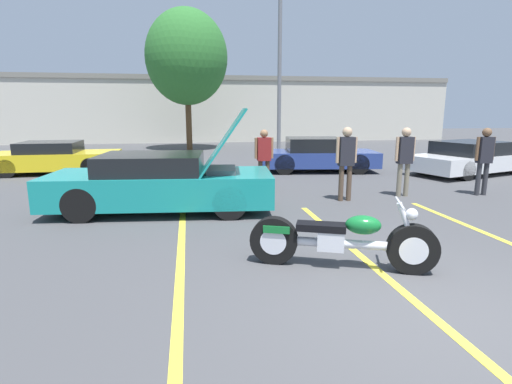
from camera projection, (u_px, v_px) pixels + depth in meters
name	position (u px, v px, depth m)	size (l,w,h in m)	color
ground_plane	(442.00, 315.00, 4.28)	(80.00, 80.00, 0.00)	#474749
parking_stripe_foreground	(180.00, 266.00, 5.60)	(0.12, 5.98, 0.01)	yellow
parking_stripe_middle	(359.00, 255.00, 6.04)	(0.12, 5.98, 0.01)	yellow
far_building	(225.00, 107.00, 28.58)	(32.00, 4.20, 4.40)	beige
light_pole	(281.00, 57.00, 18.30)	(1.21, 0.28, 8.32)	slate
tree_background	(187.00, 57.00, 21.14)	(4.33, 4.33, 7.39)	brown
motorcycle	(341.00, 240.00, 5.47)	(2.43, 1.12, 0.97)	black
show_car_hood_open	(162.00, 183.00, 8.57)	(4.84, 2.25, 2.19)	teal
parked_car_left_row	(55.00, 158.00, 13.83)	(4.16, 1.90, 1.09)	yellow
parked_car_right_row	(472.00, 158.00, 13.64)	(5.02, 3.19, 1.12)	white
parked_car_mid_row	(317.00, 155.00, 14.24)	(4.30, 2.34, 1.19)	navy
spectator_near_motorcycle	(405.00, 156.00, 9.95)	(0.52, 0.23, 1.73)	gray
spectator_by_show_car	(264.00, 154.00, 10.87)	(0.52, 0.22, 1.64)	brown
spectator_midground	(484.00, 156.00, 10.09)	(0.52, 0.23, 1.72)	#333338
spectator_far_lot	(346.00, 157.00, 9.45)	(0.52, 0.23, 1.77)	brown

